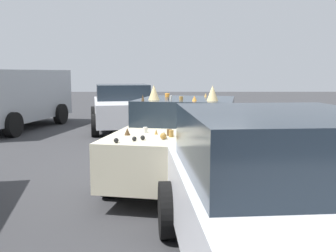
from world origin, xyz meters
TOP-DOWN VIEW (x-y plane):
  - ground_plane at (0.00, 0.00)m, footprint 60.00×60.00m
  - art_car_decorated at (0.03, -0.01)m, footprint 4.60×2.67m
  - parked_van_far_right at (5.78, 5.42)m, footprint 5.17×3.02m
  - parked_sedan_near_right at (-3.67, -0.68)m, footprint 4.17×2.26m
  - parked_sedan_behind_left at (5.73, 1.71)m, footprint 4.26×2.62m

SIDE VIEW (x-z plane):
  - ground_plane at x=0.00m, z-range 0.00..0.00m
  - art_car_decorated at x=0.03m, z-range -0.12..1.51m
  - parked_sedan_behind_left at x=5.73m, z-range 0.00..1.44m
  - parked_sedan_near_right at x=-3.67m, z-range 0.00..1.50m
  - parked_van_far_right at x=5.78m, z-range 0.13..2.05m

